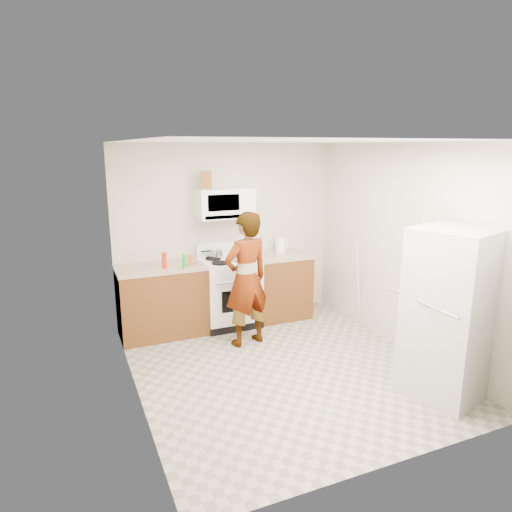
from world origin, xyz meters
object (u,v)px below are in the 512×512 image
person (246,279)px  fridge (449,314)px  kettle (281,246)px  saucepan (216,253)px  gas_range (229,291)px  microwave (225,203)px

person → fridge: 2.35m
person → kettle: bearing=-148.9°
saucepan → person: bearing=-83.1°
gas_range → person: size_ratio=0.67×
kettle → microwave: bearing=158.4°
microwave → person: microwave is taller
gas_range → kettle: gas_range is taller
person → gas_range: bearing=-104.3°
fridge → gas_range: bearing=99.8°
gas_range → saucepan: size_ratio=5.80×
person → fridge: (1.38, -1.90, 0.00)m
microwave → kettle: size_ratio=3.99×
gas_range → person: person is taller
person → microwave: bearing=-104.0°
person → kettle: person is taller
gas_range → fridge: fridge is taller
microwave → person: size_ratio=0.45×
kettle → saucepan: size_ratio=0.98×
saucepan → gas_range: bearing=-54.0°
kettle → saucepan: 0.99m
gas_range → fridge: size_ratio=0.66×
kettle → saucepan: bearing=155.4°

